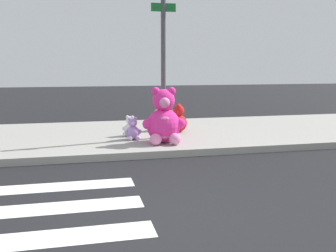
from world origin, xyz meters
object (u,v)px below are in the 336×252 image
Objects in this scene: plush_white at (130,128)px; plush_tan at (157,122)px; plush_lavender at (133,131)px; plush_pink_large at (164,121)px; plush_red at (178,121)px; sign_pole at (163,64)px.

plush_white is 0.88× the size of plush_tan.
plush_tan is (0.76, 1.06, 0.02)m from plush_lavender.
plush_pink_large is 1.46m from plush_red.
plush_white is at bearing -142.30° from plush_tan.
plush_lavender reaches higher than plush_white.
plush_pink_large reaches higher than plush_lavender.
sign_pole is 1.35m from plush_pink_large.
plush_tan is (0.15, 1.56, -0.26)m from plush_pink_large.
sign_pole is 1.66m from plush_lavender.
sign_pole is at bearing -91.77° from plush_tan.
plush_lavender is at bearing -173.40° from sign_pole.
plush_lavender is 0.91× the size of plush_tan.
plush_lavender is at bearing 140.63° from plush_pink_large.
plush_pink_large is at bearing -39.37° from plush_lavender.
plush_pink_large reaches higher than plush_tan.
sign_pole is at bearing 6.60° from plush_lavender.
sign_pole reaches higher than plush_red.
plush_red is at bearing 63.55° from plush_pink_large.
sign_pole is 6.46× the size of plush_white.
plush_red is (1.27, 0.33, 0.09)m from plush_white.
plush_pink_large is 0.84m from plush_lavender.
plush_lavender is at bearing -88.46° from plush_white.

